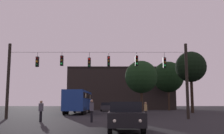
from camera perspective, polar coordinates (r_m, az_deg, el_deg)
ground_plane at (r=33.06m, az=-2.13°, el=-10.26°), size 168.00×168.00×0.00m
overhead_signal_span at (r=24.48m, az=-2.75°, el=-1.43°), size 16.85×0.44×6.98m
city_bus at (r=36.10m, az=-7.01°, el=-7.04°), size 2.66×11.03×3.00m
car_near_right at (r=14.22m, az=3.10°, el=-10.42°), size 1.83×4.35×1.52m
car_far_left at (r=46.34m, az=-1.14°, el=-8.55°), size 2.01×4.41×1.52m
pedestrian_crossing_left at (r=21.39m, az=-14.88°, el=-8.94°), size 0.30×0.40×1.63m
pedestrian_crossing_center at (r=23.50m, az=7.53°, el=-9.16°), size 0.31×0.40×1.53m
pedestrian_crossing_right at (r=20.22m, az=-4.19°, el=-9.12°), size 0.30×0.40×1.71m
corner_building at (r=61.57m, az=2.04°, el=-4.90°), size 22.62×13.70×9.00m
tree_left_silhouette at (r=52.39m, az=12.29°, el=-2.11°), size 5.99×5.99×9.44m
tree_behind_building at (r=34.80m, az=6.57°, el=-2.16°), size 4.27×4.27×6.96m
tree_right_far at (r=40.78m, az=16.90°, el=0.00°), size 4.54×4.54×9.03m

